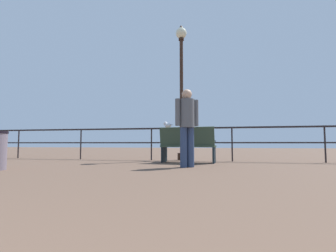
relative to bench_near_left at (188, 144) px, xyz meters
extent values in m
cube|color=black|center=(-0.02, 0.82, 0.48)|extent=(22.29, 0.05, 0.05)
cube|color=black|center=(-0.02, 0.82, 0.03)|extent=(22.29, 0.04, 0.04)
cylinder|color=black|center=(-6.21, 0.82, -0.02)|extent=(0.04, 0.04, 1.00)
cylinder|color=black|center=(-3.74, 0.82, -0.02)|extent=(0.04, 0.04, 1.00)
cylinder|color=black|center=(-1.26, 0.82, -0.02)|extent=(0.04, 0.04, 1.00)
cylinder|color=black|center=(1.22, 0.82, -0.02)|extent=(0.04, 0.04, 1.00)
cylinder|color=black|center=(3.69, 0.82, -0.02)|extent=(0.04, 0.04, 1.00)
cube|color=#304231|center=(0.01, 0.09, -0.07)|extent=(1.52, 0.63, 0.05)
cube|color=#304231|center=(-0.01, -0.14, 0.19)|extent=(1.49, 0.26, 0.52)
cube|color=black|center=(0.71, 0.03, -0.29)|extent=(0.08, 0.46, 0.45)
cube|color=black|center=(0.73, 0.24, 0.07)|extent=(0.07, 0.36, 0.04)
cube|color=black|center=(-0.69, 0.15, -0.29)|extent=(0.08, 0.46, 0.45)
cube|color=black|center=(-0.68, 0.36, 0.07)|extent=(0.07, 0.36, 0.04)
cylinder|color=#311F15|center=(-0.33, 1.08, -0.41)|extent=(0.27, 0.27, 0.22)
cylinder|color=#311F15|center=(-0.33, 1.08, 1.55)|extent=(0.11, 0.11, 3.69)
cylinder|color=#311F15|center=(-0.33, 1.08, 3.43)|extent=(0.18, 0.18, 0.06)
sphere|color=beige|center=(-0.33, 1.08, 3.64)|extent=(0.36, 0.36, 0.36)
cone|color=#311F15|center=(-0.33, 1.08, 3.87)|extent=(0.13, 0.13, 0.10)
cylinder|color=navy|center=(0.22, -1.18, -0.08)|extent=(0.16, 0.16, 0.88)
cylinder|color=navy|center=(0.08, -1.27, -0.08)|extent=(0.16, 0.16, 0.88)
cylinder|color=#545659|center=(0.15, -1.22, 0.68)|extent=(0.34, 0.34, 0.64)
cylinder|color=#545659|center=(0.34, -1.11, 0.70)|extent=(0.11, 0.11, 0.60)
cylinder|color=#545659|center=(-0.04, -1.34, 0.70)|extent=(0.11, 0.11, 0.60)
sphere|color=tan|center=(0.15, -1.22, 1.12)|extent=(0.23, 0.23, 0.23)
ellipsoid|color=silver|center=(-0.72, 0.82, 0.58)|extent=(0.31, 0.28, 0.15)
ellipsoid|color=gray|center=(-0.72, 0.82, 0.60)|extent=(0.26, 0.24, 0.05)
sphere|color=silver|center=(-0.82, 0.89, 0.64)|extent=(0.12, 0.12, 0.12)
cone|color=gold|center=(-0.88, 0.94, 0.64)|extent=(0.07, 0.07, 0.05)
cube|color=gray|center=(-0.61, 0.73, 0.58)|extent=(0.11, 0.11, 0.02)
camera|label=1|loc=(0.86, -6.65, 0.01)|focal=26.10mm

